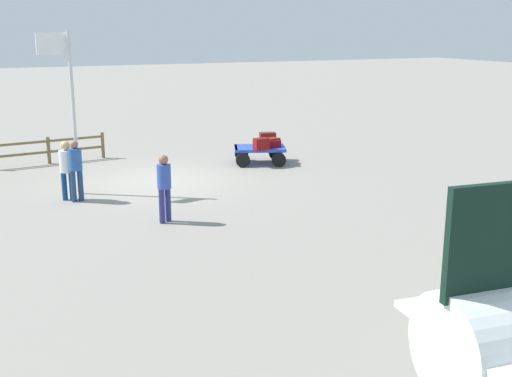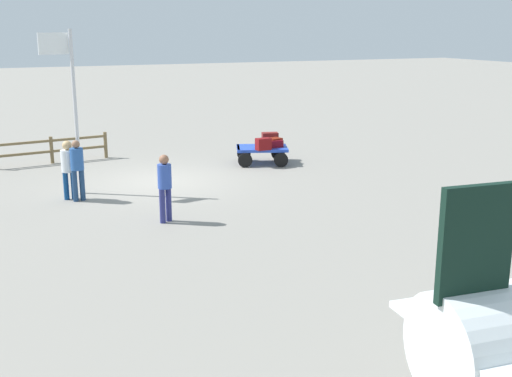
{
  "view_description": "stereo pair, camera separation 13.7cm",
  "coord_description": "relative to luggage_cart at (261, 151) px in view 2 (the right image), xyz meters",
  "views": [
    {
      "loc": [
        5.01,
        18.54,
        4.6
      ],
      "look_at": [
        -0.57,
        6.0,
        1.12
      ],
      "focal_mm": 44.96,
      "sensor_mm": 36.0,
      "label": 1
    },
    {
      "loc": [
        4.89,
        18.6,
        4.6
      ],
      "look_at": [
        -0.57,
        6.0,
        1.12
      ],
      "focal_mm": 44.96,
      "sensor_mm": 36.0,
      "label": 2
    }
  ],
  "objects": [
    {
      "name": "worker_lead",
      "position": [
        4.88,
        5.31,
        0.54
      ],
      "size": [
        0.45,
        0.45,
        1.66
      ],
      "color": "navy",
      "rests_on": "ground"
    },
    {
      "name": "suitcase_grey",
      "position": [
        -0.53,
        -0.44,
        0.35
      ],
      "size": [
        0.62,
        0.46,
        0.39
      ],
      "color": "maroon",
      "rests_on": "luggage_cart"
    },
    {
      "name": "suitcase_navy",
      "position": [
        -0.38,
        0.24,
        0.27
      ],
      "size": [
        0.56,
        0.38,
        0.24
      ],
      "color": "maroon",
      "rests_on": "luggage_cart"
    },
    {
      "name": "wooden_fence",
      "position": [
        6.62,
        -2.89,
        0.11
      ],
      "size": [
        3.9,
        0.61,
        0.93
      ],
      "color": "brown",
      "rests_on": "ground"
    },
    {
      "name": "suitcase_tan",
      "position": [
        -0.45,
        0.08,
        0.3
      ],
      "size": [
        0.54,
        0.48,
        0.29
      ],
      "color": "maroon",
      "rests_on": "luggage_cart"
    },
    {
      "name": "ground_plane",
      "position": [
        3.9,
        1.19,
        -0.43
      ],
      "size": [
        120.0,
        120.0,
        0.0
      ],
      "primitive_type": "plane",
      "color": "gray"
    },
    {
      "name": "flagpole",
      "position": [
        6.45,
        1.66,
        2.28
      ],
      "size": [
        0.9,
        0.2,
        4.54
      ],
      "color": "silver",
      "rests_on": "ground"
    },
    {
      "name": "luggage_cart",
      "position": [
        0.0,
        0.0,
        0.0
      ],
      "size": [
        2.04,
        1.82,
        0.58
      ],
      "color": "blue",
      "rests_on": "ground"
    },
    {
      "name": "suitcase_dark",
      "position": [
        0.16,
        0.54,
        0.35
      ],
      "size": [
        0.52,
        0.32,
        0.4
      ],
      "color": "maroon",
      "rests_on": "luggage_cart"
    },
    {
      "name": "worker_supervisor",
      "position": [
        6.51,
        2.49,
        0.55
      ],
      "size": [
        0.41,
        0.41,
        1.66
      ],
      "color": "navy",
      "rests_on": "ground"
    },
    {
      "name": "worker_trailing",
      "position": [
        6.71,
        2.23,
        0.54
      ],
      "size": [
        0.39,
        0.39,
        1.62
      ],
      "color": "navy",
      "rests_on": "ground"
    }
  ]
}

